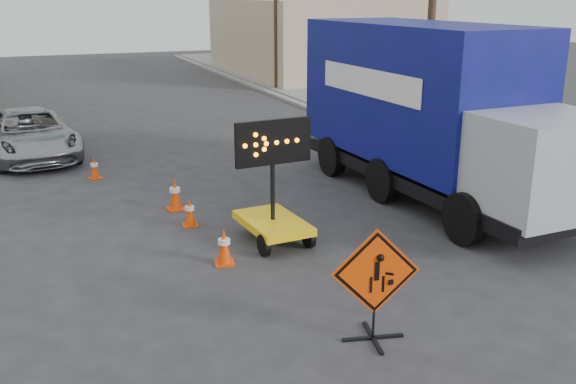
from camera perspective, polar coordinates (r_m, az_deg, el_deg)
ground at (r=10.64m, az=5.77°, el=-10.79°), size 100.00×100.00×0.00m
curb_right at (r=26.49m, az=4.47°, el=6.49°), size 0.40×60.00×0.12m
sidewalk_right at (r=27.58m, az=8.78°, el=6.80°), size 4.00×60.00×0.15m
building_right_far at (r=42.15m, az=2.45°, el=13.59°), size 10.00×14.00×4.60m
utility_pole_near at (r=22.12m, az=12.72°, el=16.08°), size 1.80×0.26×9.00m
construction_sign at (r=9.57m, az=7.76°, el=-7.97°), size 1.31×0.93×1.77m
arrow_board at (r=13.31m, az=-1.36°, el=-2.03°), size 1.64×1.91×2.60m
pickup_truck at (r=21.85m, az=-22.01°, el=4.81°), size 3.19×5.67×1.49m
box_truck at (r=16.43m, az=12.51°, el=6.18°), size 3.15×9.11×4.29m
cone_a at (r=12.35m, az=-5.70°, el=-4.82°), size 0.43×0.43×0.72m
cone_b at (r=14.46m, az=-8.73°, el=-1.76°), size 0.36×0.36×0.65m
cone_c at (r=15.58m, az=-10.01°, el=-0.18°), size 0.42×0.42×0.78m
cone_d at (r=18.76m, az=-16.82°, el=2.09°), size 0.42×0.42×0.63m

